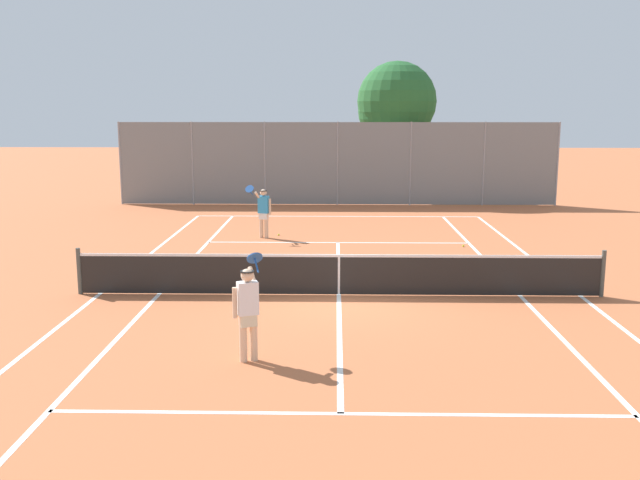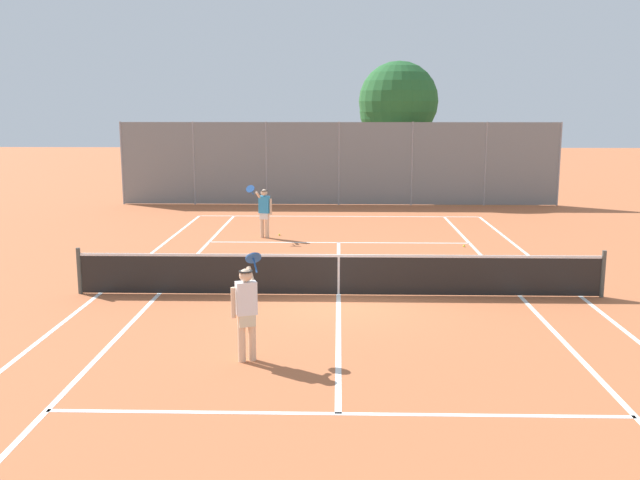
{
  "view_description": "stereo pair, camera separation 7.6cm",
  "coord_description": "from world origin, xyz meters",
  "px_view_note": "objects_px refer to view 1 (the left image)",
  "views": [
    {
      "loc": [
        -0.09,
        -15.76,
        4.23
      ],
      "look_at": [
        -0.46,
        1.5,
        1.0
      ],
      "focal_mm": 40.0,
      "sensor_mm": 36.0,
      "label": 1
    },
    {
      "loc": [
        -0.01,
        -15.76,
        4.23
      ],
      "look_at": [
        -0.46,
        1.5,
        1.0
      ],
      "focal_mm": 40.0,
      "sensor_mm": 36.0,
      "label": 2
    }
  ],
  "objects_px": {
    "loose_tennis_ball_2": "(463,246)",
    "loose_tennis_ball_0": "(279,235)",
    "tennis_net": "(339,273)",
    "tree_behind_left": "(394,104)",
    "player_near_side": "(248,308)",
    "loose_tennis_ball_3": "(417,258)",
    "player_far_left": "(263,210)"
  },
  "relations": [
    {
      "from": "loose_tennis_ball_2",
      "to": "loose_tennis_ball_0",
      "type": "bearing_deg",
      "value": 162.93
    },
    {
      "from": "tennis_net",
      "to": "tree_behind_left",
      "type": "bearing_deg",
      "value": 81.6
    },
    {
      "from": "player_near_side",
      "to": "loose_tennis_ball_0",
      "type": "relative_size",
      "value": 26.88
    },
    {
      "from": "tree_behind_left",
      "to": "loose_tennis_ball_0",
      "type": "bearing_deg",
      "value": -114.54
    },
    {
      "from": "loose_tennis_ball_2",
      "to": "loose_tennis_ball_3",
      "type": "bearing_deg",
      "value": -131.2
    },
    {
      "from": "tennis_net",
      "to": "loose_tennis_ball_2",
      "type": "xyz_separation_m",
      "value": [
        3.85,
        5.8,
        -0.48
      ]
    },
    {
      "from": "player_far_left",
      "to": "tree_behind_left",
      "type": "xyz_separation_m",
      "value": [
        5.04,
        10.43,
        3.42
      ]
    },
    {
      "from": "tennis_net",
      "to": "player_near_side",
      "type": "distance_m",
      "value": 4.59
    },
    {
      "from": "loose_tennis_ball_0",
      "to": "player_near_side",
      "type": "bearing_deg",
      "value": -87.91
    },
    {
      "from": "tree_behind_left",
      "to": "loose_tennis_ball_2",
      "type": "bearing_deg",
      "value": -83.96
    },
    {
      "from": "tennis_net",
      "to": "loose_tennis_ball_0",
      "type": "height_order",
      "value": "tennis_net"
    },
    {
      "from": "tennis_net",
      "to": "loose_tennis_ball_0",
      "type": "xyz_separation_m",
      "value": [
        -1.98,
        7.59,
        -0.48
      ]
    },
    {
      "from": "tree_behind_left",
      "to": "tennis_net",
      "type": "bearing_deg",
      "value": -98.4
    },
    {
      "from": "player_far_left",
      "to": "loose_tennis_ball_0",
      "type": "xyz_separation_m",
      "value": [
        0.46,
        0.4,
        -0.89
      ]
    },
    {
      "from": "player_far_left",
      "to": "loose_tennis_ball_2",
      "type": "xyz_separation_m",
      "value": [
        6.29,
        -1.39,
        -0.89
      ]
    },
    {
      "from": "player_far_left",
      "to": "loose_tennis_ball_0",
      "type": "distance_m",
      "value": 1.08
    },
    {
      "from": "loose_tennis_ball_0",
      "to": "loose_tennis_ball_3",
      "type": "distance_m",
      "value": 5.57
    },
    {
      "from": "loose_tennis_ball_3",
      "to": "player_near_side",
      "type": "bearing_deg",
      "value": -114.6
    },
    {
      "from": "player_far_left",
      "to": "loose_tennis_ball_3",
      "type": "distance_m",
      "value": 5.75
    },
    {
      "from": "player_near_side",
      "to": "loose_tennis_ball_3",
      "type": "relative_size",
      "value": 26.88
    },
    {
      "from": "loose_tennis_ball_2",
      "to": "loose_tennis_ball_3",
      "type": "distance_m",
      "value": 2.46
    },
    {
      "from": "player_far_left",
      "to": "loose_tennis_ball_2",
      "type": "relative_size",
      "value": 26.88
    },
    {
      "from": "player_far_left",
      "to": "loose_tennis_ball_3",
      "type": "xyz_separation_m",
      "value": [
        4.67,
        -3.24,
        -0.89
      ]
    },
    {
      "from": "tennis_net",
      "to": "player_near_side",
      "type": "bearing_deg",
      "value": -109.74
    },
    {
      "from": "tennis_net",
      "to": "loose_tennis_ball_3",
      "type": "relative_size",
      "value": 181.82
    },
    {
      "from": "loose_tennis_ball_3",
      "to": "tennis_net",
      "type": "bearing_deg",
      "value": -119.49
    },
    {
      "from": "tennis_net",
      "to": "tree_behind_left",
      "type": "height_order",
      "value": "tree_behind_left"
    },
    {
      "from": "tennis_net",
      "to": "player_near_side",
      "type": "height_order",
      "value": "player_near_side"
    },
    {
      "from": "loose_tennis_ball_2",
      "to": "loose_tennis_ball_3",
      "type": "xyz_separation_m",
      "value": [
        -1.62,
        -1.85,
        0.0
      ]
    },
    {
      "from": "player_far_left",
      "to": "loose_tennis_ball_3",
      "type": "height_order",
      "value": "player_far_left"
    },
    {
      "from": "player_near_side",
      "to": "loose_tennis_ball_3",
      "type": "xyz_separation_m",
      "value": [
        3.78,
        8.26,
        -0.89
      ]
    },
    {
      "from": "tennis_net",
      "to": "player_far_left",
      "type": "bearing_deg",
      "value": 108.71
    }
  ]
}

